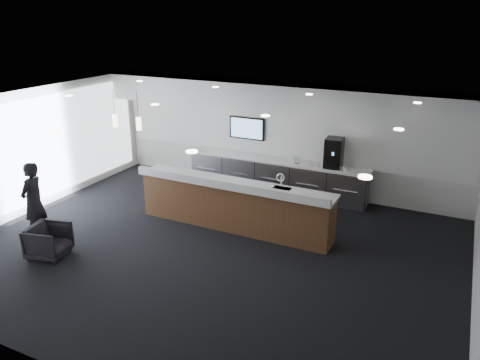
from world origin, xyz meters
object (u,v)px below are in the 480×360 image
at_px(service_counter, 234,205).
at_px(lounge_guest, 33,201).
at_px(coffee_machine, 334,153).
at_px(armchair, 49,241).

distance_m(service_counter, lounge_guest, 4.36).
xyz_separation_m(service_counter, lounge_guest, (-3.65, -2.36, 0.29)).
height_order(service_counter, coffee_machine, coffee_machine).
bearing_deg(armchair, service_counter, -58.11).
xyz_separation_m(coffee_machine, lounge_guest, (-5.22, -4.90, -0.46)).
relative_size(armchair, lounge_guest, 0.43).
bearing_deg(armchair, lounge_guest, 47.00).
relative_size(service_counter, coffee_machine, 6.14).
bearing_deg(lounge_guest, service_counter, 110.87).
bearing_deg(lounge_guest, armchair, 48.77).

